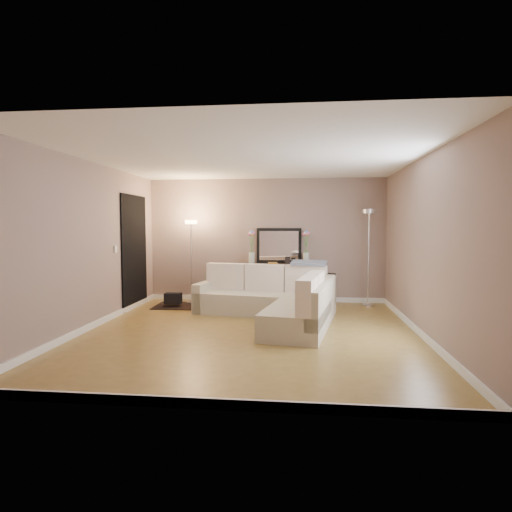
# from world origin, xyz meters

# --- Properties ---
(floor) EXTENTS (5.00, 5.50, 0.01)m
(floor) POSITION_xyz_m (0.00, 0.00, -0.01)
(floor) COLOR olive
(floor) RESTS_ON ground
(ceiling) EXTENTS (5.00, 5.50, 0.01)m
(ceiling) POSITION_xyz_m (0.00, 0.00, 2.60)
(ceiling) COLOR white
(ceiling) RESTS_ON ground
(wall_back) EXTENTS (5.00, 0.02, 2.60)m
(wall_back) POSITION_xyz_m (0.00, 2.76, 1.30)
(wall_back) COLOR gray
(wall_back) RESTS_ON ground
(wall_front) EXTENTS (5.00, 0.02, 2.60)m
(wall_front) POSITION_xyz_m (0.00, -2.76, 1.30)
(wall_front) COLOR gray
(wall_front) RESTS_ON ground
(wall_left) EXTENTS (0.02, 5.50, 2.60)m
(wall_left) POSITION_xyz_m (-2.51, 0.00, 1.30)
(wall_left) COLOR gray
(wall_left) RESTS_ON ground
(wall_right) EXTENTS (0.02, 5.50, 2.60)m
(wall_right) POSITION_xyz_m (2.51, 0.00, 1.30)
(wall_right) COLOR gray
(wall_right) RESTS_ON ground
(baseboard_back) EXTENTS (5.00, 0.03, 0.10)m
(baseboard_back) POSITION_xyz_m (0.00, 2.73, 0.05)
(baseboard_back) COLOR white
(baseboard_back) RESTS_ON ground
(baseboard_front) EXTENTS (5.00, 0.03, 0.10)m
(baseboard_front) POSITION_xyz_m (0.00, -2.73, 0.05)
(baseboard_front) COLOR white
(baseboard_front) RESTS_ON ground
(baseboard_left) EXTENTS (0.03, 5.50, 0.10)m
(baseboard_left) POSITION_xyz_m (-2.48, 0.00, 0.05)
(baseboard_left) COLOR white
(baseboard_left) RESTS_ON ground
(baseboard_right) EXTENTS (0.03, 5.50, 0.10)m
(baseboard_right) POSITION_xyz_m (2.48, 0.00, 0.05)
(baseboard_right) COLOR white
(baseboard_right) RESTS_ON ground
(doorway) EXTENTS (0.02, 1.20, 2.20)m
(doorway) POSITION_xyz_m (-2.48, 1.70, 1.10)
(doorway) COLOR black
(doorway) RESTS_ON ground
(switch_plate) EXTENTS (0.02, 0.08, 0.12)m
(switch_plate) POSITION_xyz_m (-2.48, 0.85, 1.20)
(switch_plate) COLOR white
(switch_plate) RESTS_ON ground
(sectional_sofa) EXTENTS (2.63, 2.81, 0.89)m
(sectional_sofa) POSITION_xyz_m (0.35, 0.98, 0.33)
(sectional_sofa) COLOR #BEB49A
(sectional_sofa) RESTS_ON floor
(throw_blanket) EXTENTS (0.68, 0.44, 0.08)m
(throw_blanket) POSITION_xyz_m (0.90, 1.52, 0.93)
(throw_blanket) COLOR slate
(throw_blanket) RESTS_ON sectional_sofa
(console_table) EXTENTS (1.34, 0.40, 0.82)m
(console_table) POSITION_xyz_m (0.21, 2.53, 0.46)
(console_table) COLOR black
(console_table) RESTS_ON floor
(leaning_mirror) EXTENTS (0.94, 0.08, 0.74)m
(leaning_mirror) POSITION_xyz_m (0.28, 2.70, 1.19)
(leaning_mirror) COLOR black
(leaning_mirror) RESTS_ON console_table
(table_decor) EXTENTS (0.57, 0.13, 0.13)m
(table_decor) POSITION_xyz_m (0.29, 2.49, 0.85)
(table_decor) COLOR orange
(table_decor) RESTS_ON console_table
(flower_vase_left) EXTENTS (0.15, 0.13, 0.70)m
(flower_vase_left) POSITION_xyz_m (-0.27, 2.51, 1.11)
(flower_vase_left) COLOR silver
(flower_vase_left) RESTS_ON console_table
(flower_vase_right) EXTENTS (0.15, 0.13, 0.70)m
(flower_vase_right) POSITION_xyz_m (0.85, 2.55, 1.11)
(flower_vase_right) COLOR silver
(flower_vase_right) RESTS_ON console_table
(floor_lamp_lit) EXTENTS (0.25, 0.25, 1.72)m
(floor_lamp_lit) POSITION_xyz_m (-1.50, 2.29, 1.22)
(floor_lamp_lit) COLOR silver
(floor_lamp_lit) RESTS_ON floor
(floor_lamp_unlit) EXTENTS (0.33, 0.33, 1.93)m
(floor_lamp_unlit) POSITION_xyz_m (2.09, 2.34, 1.37)
(floor_lamp_unlit) COLOR silver
(floor_lamp_unlit) RESTS_ON floor
(charcoal_rug) EXTENTS (1.15, 0.88, 0.01)m
(charcoal_rug) POSITION_xyz_m (-1.58, 1.96, 0.01)
(charcoal_rug) COLOR black
(charcoal_rug) RESTS_ON floor
(black_bag) EXTENTS (0.33, 0.23, 0.21)m
(black_bag) POSITION_xyz_m (-1.77, 1.85, 0.18)
(black_bag) COLOR black
(black_bag) RESTS_ON charcoal_rug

